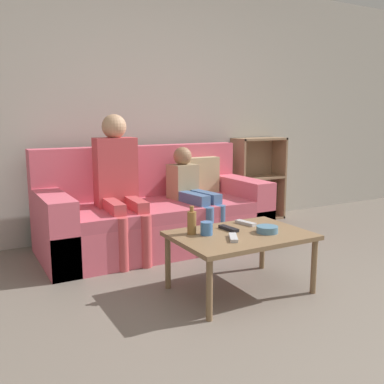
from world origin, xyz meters
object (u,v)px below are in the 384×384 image
(couch, at_px, (155,215))
(coffee_table, at_px, (240,239))
(bookshelf, at_px, (255,188))
(tv_remote_1, at_px, (228,229))
(person_child, at_px, (192,190))
(tv_remote_2, at_px, (233,238))
(snack_bowl, at_px, (267,229))
(cup_near, at_px, (207,228))
(tv_remote_0, at_px, (246,223))
(person_adult, at_px, (118,176))
(bottle, at_px, (192,222))

(couch, bearing_deg, coffee_table, -86.02)
(bookshelf, relative_size, tv_remote_1, 5.45)
(person_child, distance_m, tv_remote_2, 1.24)
(snack_bowl, bearing_deg, cup_near, 158.51)
(tv_remote_0, bearing_deg, person_adult, 110.83)
(coffee_table, xyz_separation_m, snack_bowl, (0.17, -0.07, 0.06))
(bookshelf, xyz_separation_m, person_child, (-1.15, -0.55, 0.16))
(cup_near, bearing_deg, person_child, 66.18)
(person_adult, bearing_deg, tv_remote_0, -54.20)
(snack_bowl, distance_m, bottle, 0.52)
(cup_near, bearing_deg, snack_bowl, -21.49)
(tv_remote_0, distance_m, bottle, 0.47)
(bookshelf, bearing_deg, person_adult, -164.73)
(couch, distance_m, person_child, 0.41)
(couch, distance_m, bottle, 1.13)
(coffee_table, relative_size, tv_remote_2, 5.29)
(cup_near, bearing_deg, couch, 83.38)
(tv_remote_2, bearing_deg, bottle, 154.88)
(cup_near, distance_m, tv_remote_0, 0.41)
(bottle, bearing_deg, snack_bowl, -25.47)
(coffee_table, height_order, tv_remote_1, tv_remote_1)
(couch, xyz_separation_m, tv_remote_1, (0.06, -1.13, 0.12))
(person_child, relative_size, snack_bowl, 6.19)
(couch, height_order, tv_remote_1, couch)
(tv_remote_1, height_order, bottle, bottle)
(person_child, bearing_deg, snack_bowl, -100.64)
(couch, relative_size, bottle, 10.66)
(tv_remote_0, height_order, bottle, bottle)
(person_child, bearing_deg, cup_near, -121.62)
(couch, bearing_deg, tv_remote_1, -87.06)
(person_adult, height_order, bottle, person_adult)
(cup_near, bearing_deg, tv_remote_2, -61.04)
(couch, xyz_separation_m, tv_remote_0, (0.26, -1.06, 0.12))
(bookshelf, bearing_deg, coffee_table, -129.85)
(bookshelf, height_order, bottle, bookshelf)
(tv_remote_2, distance_m, bottle, 0.31)
(bookshelf, bearing_deg, person_child, -154.22)
(tv_remote_2, bearing_deg, person_child, 103.12)
(person_adult, distance_m, tv_remote_1, 1.16)
(person_child, height_order, snack_bowl, person_child)
(bookshelf, xyz_separation_m, tv_remote_0, (-1.20, -1.47, 0.05))
(couch, bearing_deg, bottle, -100.89)
(person_adult, xyz_separation_m, tv_remote_2, (0.33, -1.24, -0.27))
(couch, distance_m, tv_remote_0, 1.09)
(bookshelf, xyz_separation_m, person_adult, (-1.83, -0.50, 0.33))
(bookshelf, relative_size, snack_bowl, 6.45)
(person_adult, bearing_deg, cup_near, -74.78)
(bookshelf, xyz_separation_m, coffee_table, (-1.37, -1.65, 0.00))
(cup_near, bearing_deg, tv_remote_0, 14.24)
(person_adult, distance_m, cup_near, 1.12)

